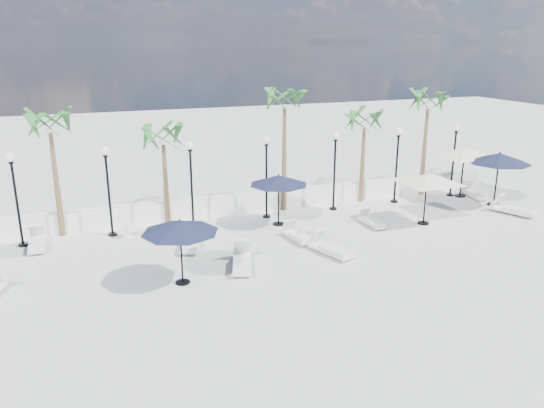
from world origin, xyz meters
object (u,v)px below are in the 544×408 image
object	(u,v)px
parasol_navy_mid	(279,180)
parasol_cream_sq_b	(427,175)
lounger_0	(37,242)
lounger_5	(297,235)
lounger_4	(331,248)
lounger_8	(474,193)
parasol_cream_sq_a	(465,148)
lounger_2	(242,261)
lounger_7	(513,209)
parasol_navy_right	(499,158)
lounger_6	(371,221)
lounger_3	(192,241)
parasol_navy_left	(180,227)

from	to	relation	value
parasol_navy_mid	parasol_cream_sq_b	world-z (taller)	parasol_cream_sq_b
lounger_0	parasol_navy_mid	xyz separation A→B (m)	(10.09, -0.71, 1.83)
lounger_0	lounger_5	xyz separation A→B (m)	(10.09, -2.82, -0.02)
lounger_4	lounger_8	bearing A→B (deg)	3.72
lounger_0	parasol_cream_sq_a	xyz separation A→B (m)	(20.85, 0.16, 2.39)
lounger_2	lounger_7	bearing A→B (deg)	23.60
lounger_5	parasol_navy_right	distance (m)	11.55
lounger_6	lounger_8	world-z (taller)	lounger_8
lounger_2	lounger_3	bearing A→B (deg)	133.40
lounger_6	lounger_8	xyz separation A→B (m)	(7.48, 2.09, 0.03)
lounger_8	parasol_navy_left	distance (m)	17.46
lounger_3	lounger_4	xyz separation A→B (m)	(4.89, -2.62, -0.01)
lounger_3	parasol_cream_sq_a	bearing A→B (deg)	28.15
parasol_cream_sq_a	parasol_cream_sq_b	bearing A→B (deg)	-145.93
lounger_7	parasol_navy_left	size ratio (longest dim) A/B	0.82
lounger_2	parasol_cream_sq_b	world-z (taller)	parasol_cream_sq_b
lounger_6	parasol_navy_mid	xyz separation A→B (m)	(-3.87, 1.59, 1.86)
lounger_3	lounger_7	xyz separation A→B (m)	(15.35, -1.18, -0.01)
lounger_0	parasol_navy_mid	world-z (taller)	parasol_navy_mid
lounger_0	lounger_7	distance (m)	21.42
parasol_navy_left	parasol_cream_sq_a	xyz separation A→B (m)	(16.04, 5.41, 0.58)
parasol_navy_mid	parasol_cream_sq_a	bearing A→B (deg)	4.61
lounger_2	lounger_5	xyz separation A→B (m)	(2.99, 1.91, -0.04)
lounger_8	parasol_navy_right	world-z (taller)	parasol_navy_right
lounger_6	parasol_cream_sq_b	bearing A→B (deg)	-15.70
lounger_3	lounger_5	size ratio (longest dim) A/B	1.23
lounger_5	parasol_cream_sq_b	xyz separation A→B (m)	(6.20, -0.09, 2.07)
lounger_5	parasol_navy_right	xyz separation A→B (m)	(11.29, 1.09, 2.19)
parasol_navy_right	parasol_cream_sq_a	world-z (taller)	parasol_cream_sq_a
lounger_6	lounger_0	bearing A→B (deg)	169.71
parasol_navy_left	parasol_navy_mid	bearing A→B (deg)	40.74
lounger_3	parasol_cream_sq_b	distance (m)	10.70
lounger_2	parasol_cream_sq_b	size ratio (longest dim) A/B	0.44
parasol_navy_left	lounger_6	bearing A→B (deg)	17.88
lounger_0	lounger_8	distance (m)	21.43
lounger_3	parasol_navy_left	world-z (taller)	parasol_navy_left
lounger_2	parasol_cream_sq_a	bearing A→B (deg)	37.20
lounger_8	parasol_cream_sq_a	bearing A→B (deg)	158.70
lounger_2	lounger_5	size ratio (longest dim) A/B	1.19
lounger_0	parasol_cream_sq_b	distance (m)	16.68
lounger_2	lounger_6	bearing A→B (deg)	37.15
parasol_navy_mid	lounger_8	bearing A→B (deg)	2.49
lounger_4	parasol_cream_sq_a	xyz separation A→B (m)	(10.14, 4.86, 2.37)
lounger_0	parasol_navy_mid	size ratio (longest dim) A/B	0.72
lounger_6	lounger_7	xyz separation A→B (m)	(7.22, -0.95, 0.05)
lounger_6	lounger_7	bearing A→B (deg)	-8.45
lounger_2	parasol_navy_left	world-z (taller)	parasol_navy_left
lounger_5	parasol_cream_sq_b	bearing A→B (deg)	-8.74
lounger_3	parasol_navy_right	distance (m)	15.72
lounger_7	parasol_navy_mid	size ratio (longest dim) A/B	0.82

